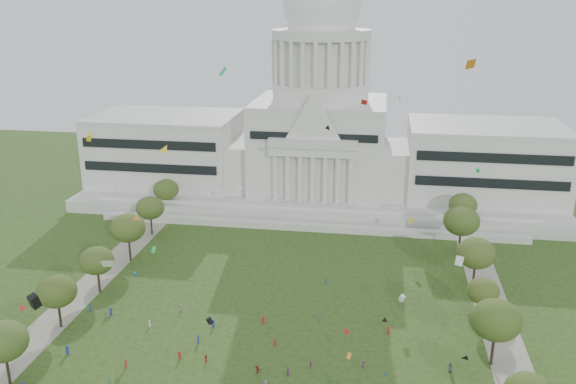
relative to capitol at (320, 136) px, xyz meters
name	(u,v)px	position (x,y,z in m)	size (l,w,h in m)	color
capitol	(320,136)	(0.00, 0.00, 0.00)	(160.00, 64.50, 91.30)	beige
path_left	(77,298)	(-48.00, -83.59, -22.28)	(8.00, 160.00, 0.04)	gray
path_right	(500,332)	(48.00, -83.59, -22.28)	(8.00, 160.00, 0.04)	gray
row_tree_l_1	(3,341)	(-44.07, -116.55, -13.34)	(8.86, 8.86, 12.59)	black
row_tree_l_2	(57,291)	(-45.04, -96.29, -13.79)	(8.42, 8.42, 11.97)	black
row_tree_r_2	(496,320)	(44.17, -96.15, -12.64)	(9.55, 9.55, 13.58)	black
row_tree_l_3	(97,261)	(-44.09, -79.67, -14.09)	(8.12, 8.12, 11.55)	black
row_tree_r_3	(483,291)	(44.40, -79.10, -15.21)	(7.01, 7.01, 9.98)	black
row_tree_l_4	(128,228)	(-44.08, -61.17, -12.90)	(9.29, 9.29, 13.21)	black
row_tree_r_4	(476,253)	(44.76, -63.55, -13.01)	(9.19, 9.19, 13.06)	black
row_tree_l_5	(150,208)	(-45.22, -42.58, -13.88)	(8.33, 8.33, 11.85)	black
row_tree_r_5	(462,221)	(43.49, -43.40, -12.37)	(9.82, 9.82, 13.96)	black
row_tree_l_6	(166,190)	(-46.87, -24.45, -14.02)	(8.19, 8.19, 11.64)	black
row_tree_r_6	(463,205)	(45.96, -25.46, -13.79)	(8.42, 8.42, 11.97)	black
person_0	(450,367)	(36.10, -99.83, -21.32)	(0.95, 0.62, 1.95)	#4C4C51
person_2	(363,365)	(19.81, -101.37, -21.47)	(0.80, 0.50, 1.65)	#994C8C
person_4	(288,371)	(5.96, -106.02, -21.31)	(1.16, 0.63, 1.98)	#994C8C
person_5	(258,369)	(0.16, -105.97, -21.51)	(1.46, 0.58, 1.58)	#B21E1E
person_8	(206,358)	(-10.49, -103.97, -21.54)	(0.73, 0.45, 1.51)	#B21E1E
person_10	(311,364)	(9.84, -102.77, -21.52)	(0.90, 0.49, 1.54)	#994C8C
distant_crowd	(191,346)	(-14.61, -100.43, -21.45)	(67.05, 32.85, 1.92)	navy
kite_swarm	(264,254)	(2.26, -108.48, 3.40)	(78.03, 102.57, 55.80)	green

